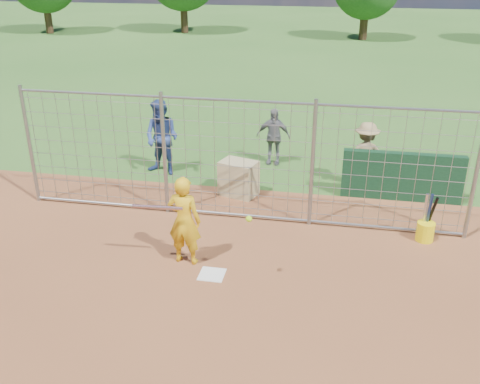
% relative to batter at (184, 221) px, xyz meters
% --- Properties ---
extents(ground, '(100.00, 100.00, 0.00)m').
position_rel_batter_xyz_m(ground, '(0.56, -0.15, -0.82)').
color(ground, '#2D591E').
rests_on(ground, ground).
extents(home_plate, '(0.43, 0.43, 0.02)m').
position_rel_batter_xyz_m(home_plate, '(0.56, -0.35, -0.81)').
color(home_plate, silver).
rests_on(home_plate, ground).
extents(dugout_wall, '(2.60, 0.20, 1.10)m').
position_rel_batter_xyz_m(dugout_wall, '(3.96, 3.45, -0.27)').
color(dugout_wall, '#11381E').
rests_on(dugout_wall, ground).
extents(batter, '(0.63, 0.44, 1.64)m').
position_rel_batter_xyz_m(batter, '(0.00, 0.00, 0.00)').
color(batter, gold).
rests_on(batter, ground).
extents(bystander_a, '(1.04, 0.90, 1.86)m').
position_rel_batter_xyz_m(bystander_a, '(-1.72, 3.96, 0.11)').
color(bystander_a, navy).
rests_on(bystander_a, ground).
extents(bystander_b, '(0.88, 0.38, 1.48)m').
position_rel_batter_xyz_m(bystander_b, '(0.87, 5.14, -0.08)').
color(bystander_b, slate).
rests_on(bystander_b, ground).
extents(bystander_c, '(1.07, 0.70, 1.56)m').
position_rel_batter_xyz_m(bystander_c, '(3.16, 4.05, -0.04)').
color(bystander_c, '#947B50').
rests_on(bystander_c, ground).
extents(equipment_bin, '(0.93, 0.77, 0.80)m').
position_rel_batter_xyz_m(equipment_bin, '(0.37, 3.03, -0.42)').
color(equipment_bin, tan).
rests_on(equipment_bin, ground).
extents(equipment_in_play, '(2.07, 0.34, 0.13)m').
position_rel_batter_xyz_m(equipment_in_play, '(0.02, -0.33, 0.37)').
color(equipment_in_play, silver).
rests_on(equipment_in_play, ground).
extents(bucket_with_bats, '(0.34, 0.40, 0.98)m').
position_rel_batter_xyz_m(bucket_with_bats, '(4.29, 1.61, -0.57)').
color(bucket_with_bats, yellow).
rests_on(bucket_with_bats, ground).
extents(backstop_fence, '(9.08, 0.08, 2.60)m').
position_rel_batter_xyz_m(backstop_fence, '(0.56, 1.85, 0.44)').
color(backstop_fence, gray).
rests_on(backstop_fence, ground).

